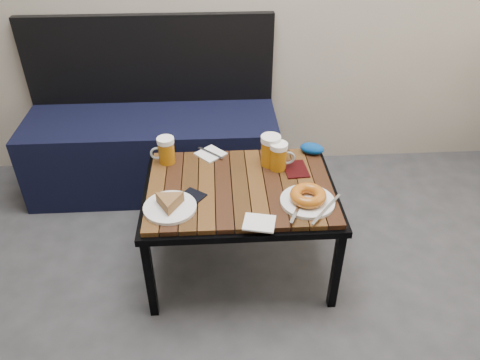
{
  "coord_description": "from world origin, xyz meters",
  "views": [
    {
      "loc": [
        0.14,
        -0.6,
        1.66
      ],
      "look_at": [
        0.23,
        1.04,
        0.5
      ],
      "focal_mm": 35.0,
      "sensor_mm": 36.0,
      "label": 1
    }
  ],
  "objects": [
    {
      "name": "passport_navy",
      "position": [
        0.02,
        0.95,
        0.48
      ],
      "size": [
        0.16,
        0.16,
        0.01
      ],
      "primitive_type": "cube",
      "rotation": [
        0.0,
        0.0,
        -0.65
      ],
      "color": "black",
      "rests_on": "cafe_table"
    },
    {
      "name": "beer_mug_left",
      "position": [
        -0.09,
        1.25,
        0.54
      ],
      "size": [
        0.12,
        0.08,
        0.13
      ],
      "rotation": [
        0.0,
        0.0,
        3.26
      ],
      "color": "#A9640D",
      "rests_on": "cafe_table"
    },
    {
      "name": "beer_mug_right",
      "position": [
        0.42,
        1.17,
        0.54
      ],
      "size": [
        0.12,
        0.08,
        0.13
      ],
      "rotation": [
        0.0,
        0.0,
        0.01
      ],
      "color": "#A9640D",
      "rests_on": "cafe_table"
    },
    {
      "name": "cafe_table",
      "position": [
        0.23,
        1.04,
        0.43
      ],
      "size": [
        0.84,
        0.62,
        0.47
      ],
      "color": "black",
      "rests_on": "ground"
    },
    {
      "name": "bench",
      "position": [
        -0.22,
        1.76,
        0.27
      ],
      "size": [
        1.4,
        0.5,
        0.95
      ],
      "color": "black",
      "rests_on": "ground"
    },
    {
      "name": "napkin_right",
      "position": [
        0.29,
        0.78,
        0.48
      ],
      "size": [
        0.14,
        0.13,
        0.01
      ],
      "rotation": [
        0.0,
        0.0,
        -0.22
      ],
      "color": "white",
      "rests_on": "cafe_table"
    },
    {
      "name": "plate_pie",
      "position": [
        -0.06,
        0.9,
        0.5
      ],
      "size": [
        0.22,
        0.22,
        0.06
      ],
      "color": "white",
      "rests_on": "cafe_table"
    },
    {
      "name": "plate_bagel",
      "position": [
        0.51,
        0.9,
        0.5
      ],
      "size": [
        0.26,
        0.27,
        0.06
      ],
      "color": "white",
      "rests_on": "cafe_table"
    },
    {
      "name": "knit_pouch",
      "position": [
        0.59,
        1.29,
        0.5
      ],
      "size": [
        0.13,
        0.11,
        0.05
      ],
      "primitive_type": "ellipsoid",
      "rotation": [
        0.0,
        0.0,
        -0.38
      ],
      "color": "#05118C",
      "rests_on": "cafe_table"
    },
    {
      "name": "napkin_left",
      "position": [
        0.11,
        1.3,
        0.48
      ],
      "size": [
        0.16,
        0.16,
        0.01
      ],
      "rotation": [
        0.0,
        0.0,
        0.72
      ],
      "color": "white",
      "rests_on": "cafe_table"
    },
    {
      "name": "beer_mug_centre",
      "position": [
        0.39,
        1.21,
        0.55
      ],
      "size": [
        0.14,
        0.11,
        0.15
      ],
      "rotation": [
        0.0,
        0.0,
        0.36
      ],
      "color": "#A9640D",
      "rests_on": "cafe_table"
    },
    {
      "name": "passport_burgundy",
      "position": [
        0.5,
        1.15,
        0.48
      ],
      "size": [
        0.11,
        0.15,
        0.01
      ],
      "primitive_type": "cube",
      "rotation": [
        0.0,
        0.0,
        0.08
      ],
      "color": "black",
      "rests_on": "cafe_table"
    }
  ]
}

